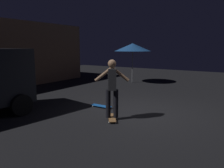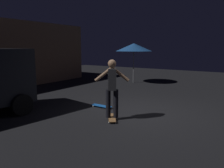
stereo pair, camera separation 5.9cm
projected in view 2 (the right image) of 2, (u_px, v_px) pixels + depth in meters
name	position (u px, v px, depth m)	size (l,w,h in m)	color
ground_plane	(142.00, 112.00, 7.11)	(28.00, 28.00, 0.00)	black
patio_umbrella	(134.00, 47.00, 12.76)	(2.10, 2.10, 2.30)	slate
skateboard_ridden	(112.00, 118.00, 6.40)	(0.76, 0.61, 0.07)	olive
skateboard_spare	(102.00, 106.00, 7.69)	(0.23, 0.78, 0.07)	#1959B2
skater	(112.00, 84.00, 6.24)	(0.63, 0.86, 1.67)	black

